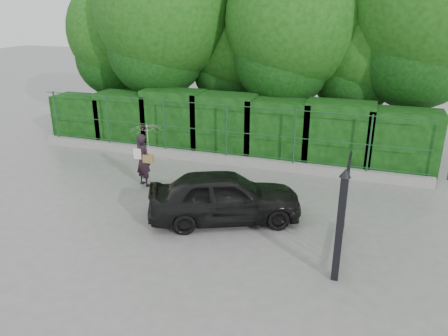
% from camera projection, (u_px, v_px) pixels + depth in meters
% --- Properties ---
extents(ground, '(80.00, 80.00, 0.00)m').
position_uv_depth(ground, '(156.00, 219.00, 11.21)').
color(ground, gray).
extents(kerb, '(14.00, 0.25, 0.30)m').
position_uv_depth(kerb, '(215.00, 158.00, 15.14)').
color(kerb, '#9E9E99').
rests_on(kerb, ground).
extents(fence, '(14.13, 0.06, 1.80)m').
position_uv_depth(fence, '(221.00, 130.00, 14.71)').
color(fence, '#1A4826').
rests_on(fence, kerb).
extents(hedge, '(14.20, 1.20, 2.24)m').
position_uv_depth(hedge, '(229.00, 126.00, 15.66)').
color(hedge, black).
rests_on(hedge, ground).
extents(trees, '(17.10, 6.15, 8.08)m').
position_uv_depth(trees, '(273.00, 20.00, 16.09)').
color(trees, black).
rests_on(trees, ground).
extents(gate, '(0.22, 2.33, 2.36)m').
position_uv_depth(gate, '(342.00, 215.00, 8.76)').
color(gate, black).
rests_on(gate, ground).
extents(woman, '(0.98, 0.99, 1.90)m').
position_uv_depth(woman, '(146.00, 145.00, 12.87)').
color(woman, black).
rests_on(woman, ground).
extents(car, '(4.11, 2.98, 1.30)m').
position_uv_depth(car, '(225.00, 196.00, 10.94)').
color(car, black).
rests_on(car, ground).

